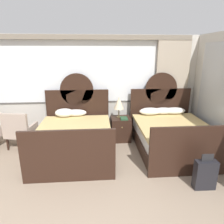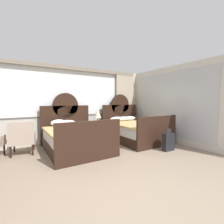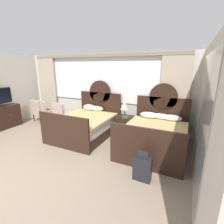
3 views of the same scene
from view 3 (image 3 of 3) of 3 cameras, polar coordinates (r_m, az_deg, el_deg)
name	(u,v)px [view 3 (image 3 of 3)]	position (r m, az deg, el deg)	size (l,w,h in m)	color
ground_plane	(7,184)	(4.16, -32.12, -20.13)	(24.00, 24.00, 0.00)	gray
wall_back_window	(101,88)	(6.39, -3.66, 8.26)	(6.65, 0.22, 2.70)	beige
wall_right_mirror	(204,118)	(3.46, 29.00, -1.78)	(0.08, 4.51, 2.70)	beige
bed_near_window	(86,124)	(5.64, -8.91, -4.15)	(1.66, 2.13, 1.74)	black
bed_near_mirror	(155,136)	(4.83, 14.41, -7.88)	(1.66, 2.13, 1.74)	black
nightstand_between_beds	(125,125)	(5.71, 4.40, -4.52)	(0.51, 0.53, 0.61)	black
table_lamp_on_nightstand	(125,105)	(5.58, 4.30, 2.41)	(0.27, 0.27, 0.55)	brown
book_on_nightstand	(126,117)	(5.49, 4.74, -1.80)	(0.18, 0.26, 0.03)	#285133
tv_flatscreen	(0,97)	(7.20, -34.01, 4.21)	(0.20, 0.86, 0.66)	black
armchair_by_window_left	(62,114)	(6.71, -16.74, -0.64)	(0.69, 0.69, 0.92)	#B29E8E
armchair_by_window_centre	(47,112)	(7.25, -21.37, 0.14)	(0.78, 0.78, 0.92)	#B29E8E
armchair_by_window_right	(40,111)	(7.53, -23.42, 0.46)	(0.72, 0.72, 0.92)	#B29E8E
suitcase_on_floor	(142,169)	(3.60, 10.30, -18.47)	(0.37, 0.17, 0.65)	black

